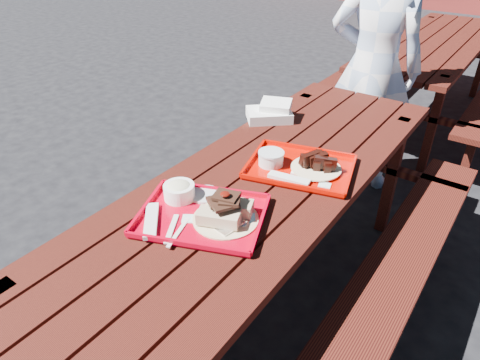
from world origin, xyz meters
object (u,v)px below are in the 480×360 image
(far_tray, at_px, (298,166))
(near_tray, at_px, (203,208))
(person, at_px, (373,68))
(picnic_table_far, at_px, (432,62))
(picnic_table_near, at_px, (260,215))

(far_tray, bearing_deg, near_tray, -104.38)
(person, bearing_deg, far_tray, 87.59)
(picnic_table_far, height_order, person, person)
(picnic_table_near, bearing_deg, person, 92.93)
(far_tray, distance_m, person, 1.30)
(picnic_table_near, bearing_deg, near_tray, -95.38)
(picnic_table_far, xyz_separation_m, person, (-0.07, -1.36, 0.28))
(picnic_table_far, bearing_deg, near_tray, -90.58)
(far_tray, bearing_deg, person, 97.39)
(picnic_table_near, xyz_separation_m, near_tray, (-0.03, -0.34, 0.22))
(picnic_table_far, relative_size, person, 1.44)
(near_tray, xyz_separation_m, far_tray, (0.13, 0.49, -0.01))
(picnic_table_near, relative_size, person, 1.44)
(picnic_table_near, relative_size, far_tray, 4.67)
(picnic_table_far, xyz_separation_m, far_tray, (0.09, -2.65, 0.21))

